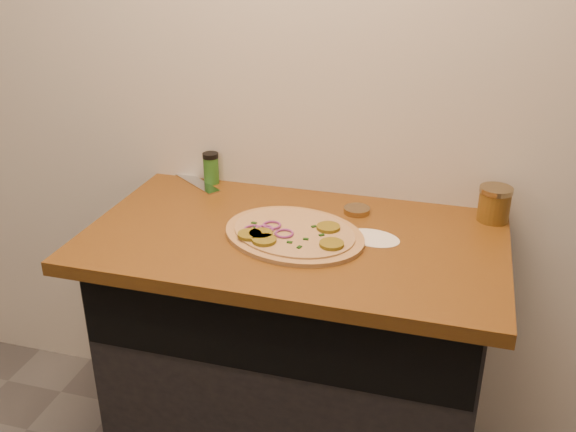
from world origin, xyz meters
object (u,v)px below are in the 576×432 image
(pizza, at_px, (293,234))
(chefs_knife, at_px, (184,174))
(salsa_jar, at_px, (494,204))
(spice_shaker, at_px, (211,168))

(pizza, bearing_deg, chefs_knife, 144.21)
(pizza, distance_m, chefs_knife, 0.62)
(pizza, relative_size, chefs_knife, 1.74)
(salsa_jar, relative_size, spice_shaker, 0.99)
(chefs_knife, bearing_deg, spice_shaker, -17.39)
(pizza, distance_m, spice_shaker, 0.50)
(pizza, distance_m, salsa_jar, 0.61)
(pizza, height_order, salsa_jar, salsa_jar)
(chefs_knife, bearing_deg, salsa_jar, -4.79)
(chefs_knife, height_order, spice_shaker, spice_shaker)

